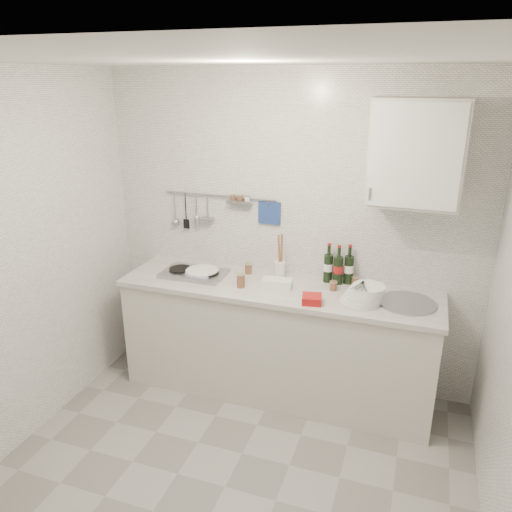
{
  "coord_description": "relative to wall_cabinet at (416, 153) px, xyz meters",
  "views": [
    {
      "loc": [
        0.98,
        -2.25,
        2.42
      ],
      "look_at": [
        -0.1,
        0.9,
        1.22
      ],
      "focal_mm": 35.0,
      "sensor_mm": 36.0,
      "label": 1
    }
  ],
  "objects": [
    {
      "name": "strawberry_punnet",
      "position": [
        -0.59,
        -0.32,
        -1.0
      ],
      "size": [
        0.16,
        0.16,
        0.06
      ],
      "primitive_type": "cube",
      "rotation": [
        0.0,
        0.0,
        0.19
      ],
      "color": "red",
      "rests_on": "counter"
    },
    {
      "name": "wall_rail",
      "position": [
        -1.5,
        0.15,
        -0.52
      ],
      "size": [
        0.98,
        0.09,
        0.34
      ],
      "color": "#93969B",
      "rests_on": "back_wall"
    },
    {
      "name": "floor",
      "position": [
        -0.9,
        -1.22,
        -1.95
      ],
      "size": [
        3.0,
        3.0,
        0.0
      ],
      "primitive_type": "plane",
      "color": "slate",
      "rests_on": "ground"
    },
    {
      "name": "plate_stack_hob",
      "position": [
        -1.54,
        -0.11,
        -1.01
      ],
      "size": [
        0.29,
        0.28,
        0.05
      ],
      "rotation": [
        0.0,
        0.0,
        0.19
      ],
      "color": "#5270BA",
      "rests_on": "counter"
    },
    {
      "name": "plate_stack_sink",
      "position": [
        -0.24,
        -0.19,
        -0.97
      ],
      "size": [
        0.31,
        0.29,
        0.13
      ],
      "rotation": [
        0.0,
        0.0,
        -0.05
      ],
      "color": "white",
      "rests_on": "counter"
    },
    {
      "name": "wall_cabinet",
      "position": [
        0.0,
        0.0,
        0.0
      ],
      "size": [
        0.6,
        0.38,
        0.7
      ],
      "color": "beige",
      "rests_on": "back_wall"
    },
    {
      "name": "ceiling",
      "position": [
        -0.9,
        -1.22,
        0.55
      ],
      "size": [
        3.0,
        3.0,
        0.0
      ],
      "primitive_type": "plane",
      "rotation": [
        3.14,
        0.0,
        0.0
      ],
      "color": "silver",
      "rests_on": "back_wall"
    },
    {
      "name": "wall_left",
      "position": [
        -2.4,
        -1.22,
        -0.7
      ],
      "size": [
        0.02,
        2.8,
        2.5
      ],
      "primitive_type": "cube",
      "color": "silver",
      "rests_on": "floor"
    },
    {
      "name": "jar_d",
      "position": [
        -1.16,
        -0.22,
        -0.98
      ],
      "size": [
        0.07,
        0.07,
        0.11
      ],
      "rotation": [
        0.0,
        0.0,
        -0.43
      ],
      "color": "brown",
      "rests_on": "counter"
    },
    {
      "name": "wine_bottles",
      "position": [
        -0.48,
        0.1,
        -0.87
      ],
      "size": [
        0.23,
        0.11,
        0.31
      ],
      "rotation": [
        0.0,
        0.0,
        0.11
      ],
      "color": "black",
      "rests_on": "counter"
    },
    {
      "name": "back_wall",
      "position": [
        -0.9,
        0.18,
        -0.7
      ],
      "size": [
        3.0,
        0.02,
        2.5
      ],
      "primitive_type": "cube",
      "color": "silver",
      "rests_on": "floor"
    },
    {
      "name": "jar_c",
      "position": [
        -0.49,
        -0.05,
        -0.99
      ],
      "size": [
        0.06,
        0.06,
        0.07
      ],
      "rotation": [
        0.0,
        0.0,
        -0.14
      ],
      "color": "brown",
      "rests_on": "counter"
    },
    {
      "name": "utensil_crock",
      "position": [
        -0.93,
        0.05,
        -0.94
      ],
      "size": [
        0.09,
        0.09,
        0.37
      ],
      "rotation": [
        0.0,
        0.0,
        0.3
      ],
      "color": "white",
      "rests_on": "counter"
    },
    {
      "name": "counter",
      "position": [
        -0.89,
        -0.12,
        -1.52
      ],
      "size": [
        2.44,
        0.64,
        0.96
      ],
      "color": "beige",
      "rests_on": "floor"
    },
    {
      "name": "butter_dish",
      "position": [
        -0.9,
        -0.14,
        -1.0
      ],
      "size": [
        0.24,
        0.14,
        0.07
      ],
      "primitive_type": "cube",
      "rotation": [
        0.0,
        0.0,
        0.11
      ],
      "color": "white",
      "rests_on": "counter"
    },
    {
      "name": "jar_b",
      "position": [
        -0.35,
        0.11,
        -1.0
      ],
      "size": [
        0.06,
        0.06,
        0.07
      ],
      "rotation": [
        0.0,
        0.0,
        -0.26
      ],
      "color": "brown",
      "rests_on": "counter"
    },
    {
      "name": "jar_a",
      "position": [
        -1.2,
        0.06,
        -0.99
      ],
      "size": [
        0.06,
        0.06,
        0.09
      ],
      "rotation": [
        0.0,
        0.0,
        0.25
      ],
      "color": "brown",
      "rests_on": "counter"
    }
  ]
}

